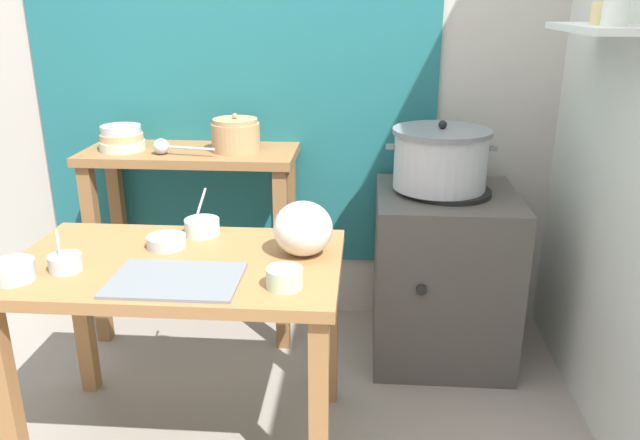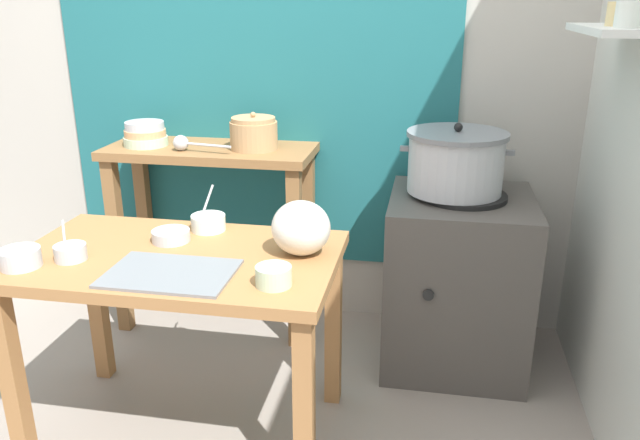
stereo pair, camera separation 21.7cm
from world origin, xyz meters
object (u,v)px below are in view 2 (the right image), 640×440
at_px(serving_tray, 170,273).
at_px(prep_bowl_4, 70,252).
at_px(bowl_stack_enamel, 145,134).
at_px(prep_table, 180,283).
at_px(prep_bowl_1, 208,222).
at_px(back_shelf_table, 212,193).
at_px(prep_bowl_2, 20,257).
at_px(prep_bowl_0, 274,275).
at_px(prep_bowl_3, 171,235).
at_px(plastic_bag, 301,228).
at_px(clay_pot, 254,133).
at_px(steamer_pot, 456,162).
at_px(ladle, 183,143).
at_px(stove_block, 456,280).

bearing_deg(serving_tray, prep_bowl_4, 171.51).
xyz_separation_m(bowl_stack_enamel, prep_bowl_4, (0.14, -0.92, -0.20)).
xyz_separation_m(prep_table, prep_bowl_1, (0.03, 0.24, 0.14)).
height_order(back_shelf_table, prep_bowl_2, back_shelf_table).
bearing_deg(prep_bowl_0, serving_tray, 177.51).
bearing_deg(bowl_stack_enamel, prep_bowl_2, -89.14).
bearing_deg(prep_bowl_1, prep_bowl_3, -125.24).
bearing_deg(plastic_bag, serving_tray, -146.63).
xyz_separation_m(back_shelf_table, clay_pot, (0.21, 0.00, 0.29)).
xyz_separation_m(steamer_pot, prep_bowl_4, (-1.27, -0.83, -0.16)).
relative_size(prep_table, back_shelf_table, 1.15).
bearing_deg(prep_bowl_1, back_shelf_table, 108.62).
distance_m(clay_pot, ladle, 0.32).
xyz_separation_m(stove_block, ladle, (-1.24, 0.04, 0.55)).
bearing_deg(prep_bowl_1, clay_pot, 88.42).
height_order(back_shelf_table, stove_block, back_shelf_table).
bearing_deg(ladle, prep_bowl_2, -101.99).
height_order(bowl_stack_enamel, plastic_bag, bowl_stack_enamel).
distance_m(steamer_pot, clay_pot, 0.90).
bearing_deg(prep_table, prep_bowl_0, -25.44).
distance_m(serving_tray, prep_bowl_4, 0.38).
xyz_separation_m(stove_block, clay_pot, (-0.94, 0.13, 0.59)).
relative_size(bowl_stack_enamel, plastic_bag, 1.00).
bearing_deg(back_shelf_table, prep_bowl_1, -71.38).
height_order(plastic_bag, prep_bowl_4, plastic_bag).
distance_m(ladle, prep_bowl_0, 1.14).
bearing_deg(prep_bowl_0, back_shelf_table, 118.95).
relative_size(back_shelf_table, prep_bowl_3, 7.07).
bearing_deg(bowl_stack_enamel, steamer_pot, -3.60).
bearing_deg(prep_bowl_0, ladle, 125.17).
bearing_deg(prep_bowl_3, back_shelf_table, 98.22).
bearing_deg(back_shelf_table, clay_pot, 0.00).
distance_m(steamer_pot, prep_bowl_2, 1.67).
relative_size(stove_block, prep_bowl_2, 5.97).
bearing_deg(prep_bowl_3, prep_bowl_0, -32.65).
bearing_deg(ladle, prep_table, -70.57).
bearing_deg(serving_tray, prep_bowl_1, 92.81).
bearing_deg(stove_block, back_shelf_table, 173.54).
bearing_deg(serving_tray, prep_bowl_2, -177.02).
bearing_deg(prep_bowl_2, plastic_bag, 17.22).
bearing_deg(prep_bowl_3, steamer_pot, 31.21).
bearing_deg(prep_bowl_2, prep_table, 23.26).
bearing_deg(prep_bowl_4, steamer_pot, 33.23).
distance_m(stove_block, prep_bowl_1, 1.12).
relative_size(prep_table, plastic_bag, 5.45).
bearing_deg(prep_bowl_0, plastic_bag, 83.31).
bearing_deg(prep_bowl_0, prep_bowl_4, 174.36).
bearing_deg(back_shelf_table, stove_block, -6.46).
bearing_deg(prep_bowl_1, bowl_stack_enamel, 131.41).
height_order(serving_tray, prep_bowl_2, prep_bowl_2).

